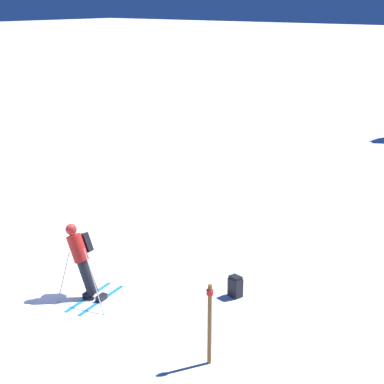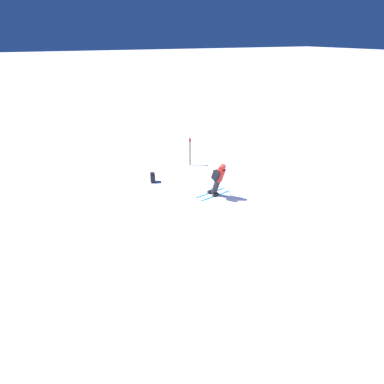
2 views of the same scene
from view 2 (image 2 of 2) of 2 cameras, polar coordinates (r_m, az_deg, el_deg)
ground_plane at (r=12.78m, az=7.18°, el=-3.25°), size 300.00×300.00×0.00m
skier at (r=13.18m, az=5.03°, el=2.60°), size 1.48×1.74×1.76m
spare_backpack at (r=15.01m, az=-7.49°, el=2.72°), size 0.34×0.28×0.50m
trail_marker at (r=16.69m, az=-0.39°, el=7.99°), size 0.13×0.13×1.61m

